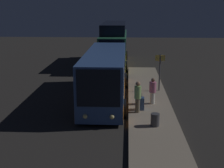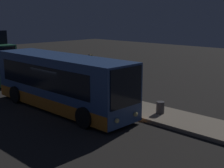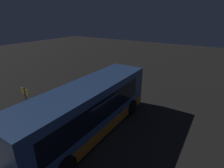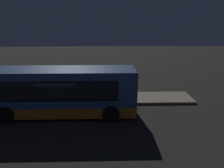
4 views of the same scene
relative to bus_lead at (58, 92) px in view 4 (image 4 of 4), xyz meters
The scene contains 8 objects.
ground 1.58m from the bus_lead, 46.20° to the right, with size 80.00×80.00×0.00m, color #2B2826.
platform 3.17m from the bus_lead, 88.26° to the left, with size 20.00×2.59×0.18m.
bus_lead is the anchor object (origin of this frame).
passenger_boarding 3.71m from the bus_lead, 33.15° to the left, with size 0.48×0.48×1.79m.
passenger_waiting 3.35m from the bus_lead, 64.08° to the left, with size 0.59×0.59×1.61m.
suitcase 3.60m from the bus_lead, 41.11° to the left, with size 0.41×0.28×0.97m.
sign_post 4.01m from the bus_lead, 113.61° to the left, with size 0.10×0.67×2.58m.
trash_bin 5.92m from the bus_lead, 29.07° to the left, with size 0.44×0.44×0.65m.
Camera 4 is at (3.13, -13.76, 6.19)m, focal length 35.00 mm.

